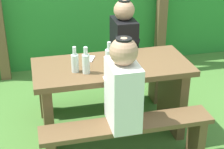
{
  "coord_description": "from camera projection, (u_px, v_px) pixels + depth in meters",
  "views": [
    {
      "loc": [
        -0.67,
        -2.8,
        2.03
      ],
      "look_at": [
        0.0,
        0.0,
        0.63
      ],
      "focal_mm": 56.95,
      "sensor_mm": 36.0,
      "label": 1
    }
  ],
  "objects": [
    {
      "name": "bottle_center",
      "position": [
        109.0,
        58.0,
        3.03
      ],
      "size": [
        0.07,
        0.07,
        0.24
      ],
      "color": "silver",
      "rests_on": "picnic_table"
    },
    {
      "name": "bottle_right",
      "position": [
        75.0,
        62.0,
        2.98
      ],
      "size": [
        0.06,
        0.06,
        0.23
      ],
      "color": "silver",
      "rests_on": "picnic_table"
    },
    {
      "name": "cell_phone",
      "position": [
        90.0,
        59.0,
        3.25
      ],
      "size": [
        0.12,
        0.16,
        0.01
      ],
      "primitive_type": "cube",
      "rotation": [
        0.0,
        0.0,
        -0.43
      ],
      "color": "silver",
      "rests_on": "picnic_table"
    },
    {
      "name": "ground_plane",
      "position": [
        112.0,
        132.0,
        3.47
      ],
      "size": [
        12.0,
        12.0,
        0.0
      ],
      "primitive_type": "plane",
      "color": "#447230"
    },
    {
      "name": "person_white_shirt",
      "position": [
        123.0,
        86.0,
        2.67
      ],
      "size": [
        0.25,
        0.35,
        0.72
      ],
      "color": "white",
      "rests_on": "bench_near"
    },
    {
      "name": "picnic_table",
      "position": [
        112.0,
        88.0,
        3.26
      ],
      "size": [
        1.4,
        0.64,
        0.73
      ],
      "color": "brown",
      "rests_on": "ground_plane"
    },
    {
      "name": "drinking_glass",
      "position": [
        127.0,
        65.0,
        3.03
      ],
      "size": [
        0.07,
        0.07,
        0.1
      ],
      "primitive_type": "cylinder",
      "color": "silver",
      "rests_on": "picnic_table"
    },
    {
      "name": "bottle_left",
      "position": [
        86.0,
        63.0,
        2.96
      ],
      "size": [
        0.06,
        0.06,
        0.23
      ],
      "color": "silver",
      "rests_on": "picnic_table"
    },
    {
      "name": "person_black_coat",
      "position": [
        124.0,
        37.0,
        3.64
      ],
      "size": [
        0.25,
        0.35,
        0.72
      ],
      "color": "black",
      "rests_on": "bench_far"
    },
    {
      "name": "bench_near",
      "position": [
        127.0,
        136.0,
        2.87
      ],
      "size": [
        1.4,
        0.24,
        0.45
      ],
      "color": "brown",
      "rests_on": "ground_plane"
    },
    {
      "name": "bench_far",
      "position": [
        101.0,
        80.0,
        3.79
      ],
      "size": [
        1.4,
        0.24,
        0.45
      ],
      "color": "brown",
      "rests_on": "ground_plane"
    }
  ]
}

